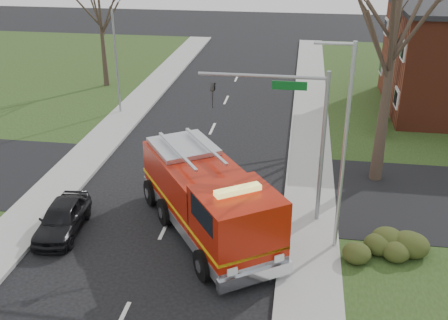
# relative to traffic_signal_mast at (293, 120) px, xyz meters

# --- Properties ---
(ground) EXTENTS (120.00, 120.00, 0.00)m
(ground) POSITION_rel_traffic_signal_mast_xyz_m (-5.21, -1.50, -4.71)
(ground) COLOR black
(ground) RESTS_ON ground
(sidewalk_right) EXTENTS (2.40, 80.00, 0.15)m
(sidewalk_right) POSITION_rel_traffic_signal_mast_xyz_m (0.99, -1.50, -4.63)
(sidewalk_right) COLOR #9B9B95
(sidewalk_right) RESTS_ON ground
(sidewalk_left) EXTENTS (2.40, 80.00, 0.15)m
(sidewalk_left) POSITION_rel_traffic_signal_mast_xyz_m (-11.41, -1.50, -4.63)
(sidewalk_left) COLOR #9B9B95
(sidewalk_left) RESTS_ON ground
(health_center_sign) EXTENTS (0.12, 2.00, 1.40)m
(health_center_sign) POSITION_rel_traffic_signal_mast_xyz_m (5.29, 11.00, -3.83)
(health_center_sign) COLOR #511512
(health_center_sign) RESTS_ON ground
(hedge_corner) EXTENTS (2.80, 2.00, 0.90)m
(hedge_corner) POSITION_rel_traffic_signal_mast_xyz_m (3.79, -2.50, -4.13)
(hedge_corner) COLOR #263112
(hedge_corner) RESTS_ON lawn_right
(bare_tree_near) EXTENTS (6.00, 6.00, 12.00)m
(bare_tree_near) POSITION_rel_traffic_signal_mast_xyz_m (4.29, 4.50, 2.71)
(bare_tree_near) COLOR #31251D
(bare_tree_near) RESTS_ON ground
(bare_tree_far) EXTENTS (5.25, 5.25, 10.50)m
(bare_tree_far) POSITION_rel_traffic_signal_mast_xyz_m (5.79, 13.50, 1.78)
(bare_tree_far) COLOR #31251D
(bare_tree_far) RESTS_ON ground
(bare_tree_left) EXTENTS (4.50, 4.50, 9.00)m
(bare_tree_left) POSITION_rel_traffic_signal_mast_xyz_m (-15.21, 18.50, 0.86)
(bare_tree_left) COLOR #31251D
(bare_tree_left) RESTS_ON ground
(traffic_signal_mast) EXTENTS (5.29, 0.18, 6.80)m
(traffic_signal_mast) POSITION_rel_traffic_signal_mast_xyz_m (0.00, 0.00, 0.00)
(traffic_signal_mast) COLOR gray
(traffic_signal_mast) RESTS_ON ground
(streetlight_pole) EXTENTS (1.48, 0.16, 8.40)m
(streetlight_pole) POSITION_rel_traffic_signal_mast_xyz_m (1.93, -2.00, -0.16)
(streetlight_pole) COLOR #B7BABF
(streetlight_pole) RESTS_ON ground
(utility_pole_far) EXTENTS (0.14, 0.14, 7.00)m
(utility_pole_far) POSITION_rel_traffic_signal_mast_xyz_m (-12.01, 12.50, -1.21)
(utility_pole_far) COLOR gray
(utility_pole_far) RESTS_ON ground
(fire_engine) EXTENTS (7.15, 8.72, 3.45)m
(fire_engine) POSITION_rel_traffic_signal_mast_xyz_m (-3.25, -1.66, -3.15)
(fire_engine) COLOR #9C1607
(fire_engine) RESTS_ON ground
(parked_car_maroon) EXTENTS (1.97, 4.12, 1.36)m
(parked_car_maroon) POSITION_rel_traffic_signal_mast_xyz_m (-9.41, -2.50, -4.03)
(parked_car_maroon) COLOR black
(parked_car_maroon) RESTS_ON ground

